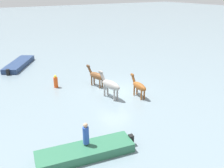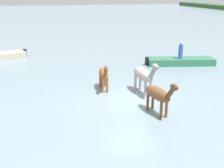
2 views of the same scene
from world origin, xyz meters
name	(u,v)px [view 2 (image 2 of 2)]	position (x,y,z in m)	size (l,w,h in m)	color
ground_plane	(131,100)	(0.00, 0.00, 0.00)	(205.44, 205.44, 0.00)	gray
horse_gray_outer	(144,75)	(-0.76, 0.94, 1.08)	(2.54, 0.88, 1.96)	#9E9993
horse_mid_herd	(159,94)	(1.93, 0.72, 0.96)	(2.25, 0.93, 1.75)	brown
horse_lead	(104,74)	(-1.83, -1.05, 0.92)	(2.15, 0.60, 1.66)	brown
boat_skiff_near	(180,62)	(-6.25, 5.75, 0.18)	(2.23, 5.28, 0.75)	#2D6B4C
person_spotter_bow	(181,50)	(-6.05, 5.62, 1.15)	(0.32, 0.32, 1.19)	#2D51B2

